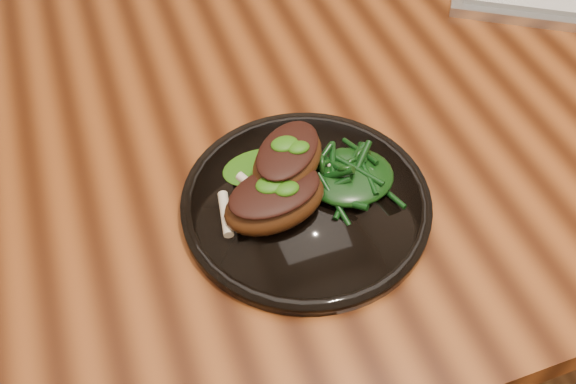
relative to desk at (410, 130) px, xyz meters
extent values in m
plane|color=#513017|center=(0.00, 0.00, -0.67)|extent=(4.00, 4.00, 0.00)
cube|color=#361506|center=(0.00, 0.00, 0.06)|extent=(1.60, 0.80, 0.04)
cylinder|color=black|center=(-0.22, -0.14, 0.09)|extent=(0.28, 0.28, 0.02)
torus|color=black|center=(-0.22, -0.14, 0.09)|extent=(0.28, 0.28, 0.01)
cylinder|color=black|center=(-0.22, -0.14, 0.10)|extent=(0.18, 0.18, 0.00)
ellipsoid|color=#46230D|center=(-0.26, -0.15, 0.12)|extent=(0.13, 0.09, 0.04)
ellipsoid|color=black|center=(-0.26, -0.15, 0.14)|extent=(0.11, 0.08, 0.01)
cylinder|color=beige|center=(-0.31, -0.15, 0.11)|extent=(0.02, 0.06, 0.01)
ellipsoid|color=#174A07|center=(-0.26, -0.15, 0.14)|extent=(0.03, 0.02, 0.01)
ellipsoid|color=#46230D|center=(-0.23, -0.12, 0.14)|extent=(0.12, 0.12, 0.04)
ellipsoid|color=black|center=(-0.23, -0.12, 0.15)|extent=(0.11, 0.11, 0.01)
cylinder|color=beige|center=(-0.27, -0.14, 0.13)|extent=(0.03, 0.05, 0.01)
ellipsoid|color=#174A07|center=(-0.23, -0.12, 0.16)|extent=(0.03, 0.02, 0.01)
ellipsoid|color=#174A07|center=(-0.25, -0.08, 0.10)|extent=(0.09, 0.06, 0.01)
ellipsoid|color=black|center=(-0.16, -0.14, 0.11)|extent=(0.10, 0.09, 0.02)
camera|label=1|loc=(-0.39, -0.56, 0.65)|focal=40.00mm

